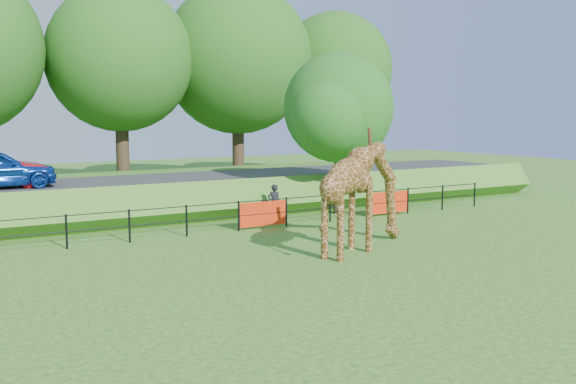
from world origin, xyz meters
name	(u,v)px	position (x,y,z in m)	size (l,w,h in m)	color
ground	(314,291)	(0.00, 0.00, 0.00)	(90.00, 90.00, 0.00)	#245816
giraffe	(363,197)	(3.85, 3.14, 1.67)	(4.68, 0.86, 3.34)	#543111
perimeter_fence	(187,221)	(0.00, 8.00, 0.55)	(28.07, 0.10, 1.10)	black
embankment	(122,195)	(0.00, 15.50, 0.65)	(40.00, 9.00, 1.30)	#245816
road	(132,182)	(0.00, 14.00, 1.36)	(40.00, 5.00, 0.12)	#2F2F32
visitor	(274,203)	(4.19, 9.28, 0.73)	(0.53, 0.35, 1.46)	black
tree_east	(340,112)	(7.60, 9.63, 4.28)	(5.40, 4.71, 6.76)	#362318
bg_tree_line	(118,57)	(1.89, 22.00, 7.19)	(37.30, 8.80, 11.82)	#362318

